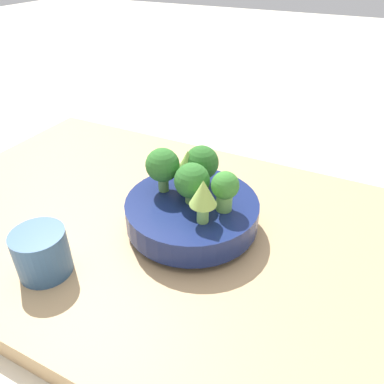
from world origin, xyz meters
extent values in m
plane|color=beige|center=(0.00, 0.00, 0.00)|extent=(6.00, 6.00, 0.00)
cube|color=tan|center=(0.00, 0.00, 0.02)|extent=(1.11, 0.64, 0.04)
cylinder|color=navy|center=(-0.02, -0.01, 0.05)|extent=(0.11, 0.11, 0.01)
cylinder|color=navy|center=(-0.02, -0.01, 0.08)|extent=(0.24, 0.24, 0.05)
cylinder|color=#609347|center=(0.04, -0.02, 0.12)|extent=(0.02, 0.02, 0.03)
sphere|color=#2D6B28|center=(0.04, -0.02, 0.16)|extent=(0.06, 0.06, 0.06)
cylinder|color=#7AB256|center=(-0.06, 0.03, 0.12)|extent=(0.02, 0.02, 0.03)
cone|color=#93B751|center=(-0.06, 0.03, 0.16)|extent=(0.05, 0.05, 0.05)
cylinder|color=#6BA34C|center=(-0.08, -0.01, 0.12)|extent=(0.03, 0.03, 0.03)
sphere|color=#387A2D|center=(-0.08, -0.01, 0.15)|extent=(0.05, 0.05, 0.05)
cylinder|color=#6BA34C|center=(0.01, -0.05, 0.12)|extent=(0.03, 0.03, 0.03)
cone|color=#93B751|center=(0.01, -0.05, 0.16)|extent=(0.05, 0.05, 0.05)
cylinder|color=#7AB256|center=(-0.01, -0.07, 0.12)|extent=(0.02, 0.02, 0.03)
sphere|color=#286023|center=(-0.01, -0.07, 0.15)|extent=(0.06, 0.06, 0.06)
cylinder|color=#6BA34C|center=(-0.02, -0.01, 0.12)|extent=(0.02, 0.02, 0.02)
sphere|color=#2D6B28|center=(-0.02, -0.01, 0.15)|extent=(0.06, 0.06, 0.06)
cylinder|color=#33567F|center=(0.14, 0.19, 0.08)|extent=(0.09, 0.09, 0.08)
camera|label=1|loc=(-0.27, 0.48, 0.49)|focal=35.00mm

